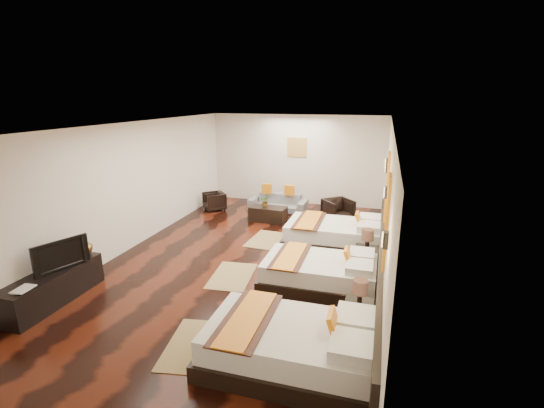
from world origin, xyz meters
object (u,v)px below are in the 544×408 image
(tv_console, at_px, (53,287))
(table_plant, at_px, (265,201))
(book, at_px, (17,289))
(bed_mid, at_px, (321,272))
(nightstand_a, at_px, (359,313))
(armchair_left, at_px, (214,201))
(tv, at_px, (59,254))
(figurine, at_px, (83,246))
(armchair_right, at_px, (338,211))
(bed_near, at_px, (293,345))
(nightstand_b, at_px, (366,257))
(bed_far, at_px, (335,234))
(coffee_table, at_px, (268,214))
(sofa, at_px, (278,202))

(tv_console, distance_m, table_plant, 5.61)
(book, height_order, table_plant, table_plant)
(bed_mid, bearing_deg, nightstand_a, -58.61)
(book, height_order, armchair_left, book)
(tv, bearing_deg, figurine, 25.80)
(armchair_left, relative_size, armchair_right, 0.84)
(bed_near, distance_m, tv, 4.22)
(bed_near, distance_m, nightstand_b, 3.17)
(bed_mid, distance_m, nightstand_b, 1.14)
(bed_far, distance_m, table_plant, 2.52)
(bed_near, height_order, figurine, figurine)
(tv_console, height_order, coffee_table, tv_console)
(bed_near, xyz_separation_m, armchair_right, (-0.16, 6.04, 0.03))
(tv, relative_size, coffee_table, 0.90)
(armchair_left, relative_size, table_plant, 2.01)
(nightstand_a, relative_size, armchair_left, 1.36)
(nightstand_b, xyz_separation_m, tv_console, (-4.95, -2.65, -0.03))
(tv_console, bearing_deg, book, -90.00)
(coffee_table, height_order, table_plant, table_plant)
(nightstand_a, bearing_deg, armchair_right, 100.16)
(bed_near, bearing_deg, nightstand_b, 76.37)
(bed_mid, distance_m, sofa, 4.87)
(bed_mid, height_order, bed_far, bed_far)
(book, distance_m, sofa, 7.21)
(nightstand_b, relative_size, armchair_right, 1.23)
(bed_near, distance_m, table_plant, 6.01)
(bed_far, relative_size, figurine, 6.66)
(figurine, xyz_separation_m, table_plant, (2.09, 4.45, -0.17))
(nightstand_a, relative_size, sofa, 0.47)
(nightstand_a, bearing_deg, tv, -175.22)
(armchair_right, bearing_deg, bed_far, -125.62)
(bed_near, distance_m, nightstand_a, 1.25)
(nightstand_b, height_order, tv_console, nightstand_b)
(bed_far, bearing_deg, tv, -138.44)
(bed_far, distance_m, tv, 5.57)
(bed_far, distance_m, sofa, 3.13)
(bed_far, distance_m, coffee_table, 2.43)
(bed_near, xyz_separation_m, tv, (-4.15, 0.59, 0.52))
(bed_near, xyz_separation_m, bed_far, (0.00, 4.26, 0.00))
(tv, xyz_separation_m, sofa, (2.13, 6.07, -0.56))
(bed_far, bearing_deg, coffee_table, 146.38)
(nightstand_a, bearing_deg, bed_far, 102.87)
(nightstand_a, bearing_deg, bed_near, -126.85)
(nightstand_a, bearing_deg, book, -166.36)
(bed_mid, distance_m, coffee_table, 3.94)
(figurine, height_order, table_plant, figurine)
(bed_mid, xyz_separation_m, tv_console, (-4.20, -1.80, 0.01))
(bed_far, height_order, nightstand_b, nightstand_b)
(tv_console, bearing_deg, bed_mid, 23.21)
(bed_near, height_order, tv, tv)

